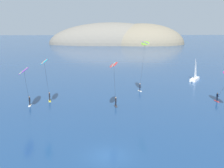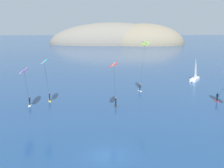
% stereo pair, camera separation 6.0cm
% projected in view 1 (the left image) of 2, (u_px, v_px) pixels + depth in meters
% --- Properties ---
extents(ground_plane, '(600.00, 600.00, 0.00)m').
position_uv_depth(ground_plane, '(108.00, 156.00, 31.49)').
color(ground_plane, navy).
extents(headland_island, '(92.27, 41.76, 29.12)m').
position_uv_depth(headland_island, '(128.00, 44.00, 192.65)').
color(headland_island, slate).
rests_on(headland_island, ground).
extents(sailboat_near, '(3.96, 5.55, 5.70)m').
position_uv_depth(sailboat_near, '(194.00, 78.00, 71.52)').
color(sailboat_near, white).
rests_on(sailboat_near, ground).
extents(kitesurfer_lime, '(1.45, 8.59, 11.08)m').
position_uv_depth(kitesurfer_lime, '(145.00, 47.00, 54.59)').
color(kitesurfer_lime, silver).
rests_on(kitesurfer_lime, ground).
extents(kitesurfer_red, '(1.93, 6.68, 8.38)m').
position_uv_depth(kitesurfer_red, '(114.00, 69.00, 45.28)').
color(kitesurfer_red, '#2D2D33').
rests_on(kitesurfer_red, ground).
extents(kitesurfer_cyan, '(1.43, 7.81, 8.54)m').
position_uv_depth(kitesurfer_cyan, '(45.00, 66.00, 47.66)').
color(kitesurfer_cyan, yellow).
rests_on(kitesurfer_cyan, ground).
extents(kitesurfer_purple, '(1.72, 6.96, 7.36)m').
position_uv_depth(kitesurfer_purple, '(24.00, 73.00, 46.18)').
color(kitesurfer_purple, silver).
rests_on(kitesurfer_purple, ground).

